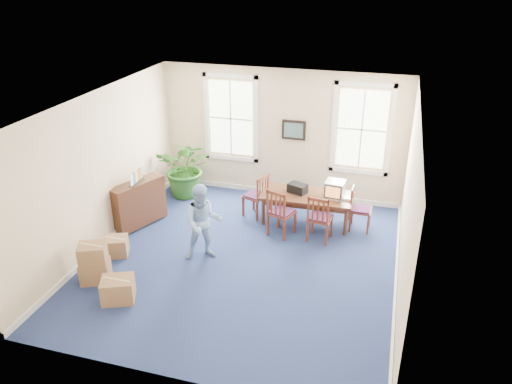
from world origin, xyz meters
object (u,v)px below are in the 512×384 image
(chair_near_left, at_px, (282,212))
(potted_plant, at_px, (187,168))
(man, at_px, (203,223))
(conference_table, at_px, (306,208))
(credenza, at_px, (139,205))
(cardboard_boxes, at_px, (106,261))
(crt_tv, at_px, (335,189))

(chair_near_left, relative_size, potted_plant, 0.73)
(chair_near_left, bearing_deg, man, 66.73)
(conference_table, bearing_deg, credenza, -162.99)
(man, distance_m, cardboard_boxes, 1.94)
(crt_tv, bearing_deg, credenza, -158.25)
(chair_near_left, height_order, credenza, chair_near_left)
(credenza, distance_m, cardboard_boxes, 2.12)
(conference_table, xyz_separation_m, potted_plant, (-3.16, 0.58, 0.41))
(potted_plant, bearing_deg, crt_tv, -8.13)
(conference_table, xyz_separation_m, cardboard_boxes, (-3.15, -3.25, 0.06))
(conference_table, distance_m, man, 2.68)
(crt_tv, relative_size, chair_near_left, 0.41)
(conference_table, bearing_deg, potted_plant, 168.44)
(man, xyz_separation_m, cardboard_boxes, (-1.46, -1.22, -0.39))
(conference_table, relative_size, potted_plant, 1.35)
(crt_tv, bearing_deg, man, -132.25)
(conference_table, xyz_separation_m, man, (-1.69, -2.03, 0.44))
(cardboard_boxes, bearing_deg, man, 39.73)
(crt_tv, bearing_deg, cardboard_boxes, -133.20)
(chair_near_left, bearing_deg, conference_table, -100.69)
(potted_plant, bearing_deg, cardboard_boxes, -89.80)
(chair_near_left, distance_m, cardboard_boxes, 3.74)
(crt_tv, height_order, chair_near_left, chair_near_left)
(conference_table, relative_size, crt_tv, 4.55)
(credenza, xyz_separation_m, potted_plant, (0.42, 1.76, 0.25))
(chair_near_left, relative_size, cardboard_boxes, 0.78)
(man, height_order, cardboard_boxes, man)
(potted_plant, bearing_deg, credenza, -103.33)
(conference_table, bearing_deg, crt_tv, 3.31)
(crt_tv, relative_size, potted_plant, 0.30)
(chair_near_left, bearing_deg, potted_plant, -4.74)
(chair_near_left, xyz_separation_m, man, (-1.27, -1.34, 0.24))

